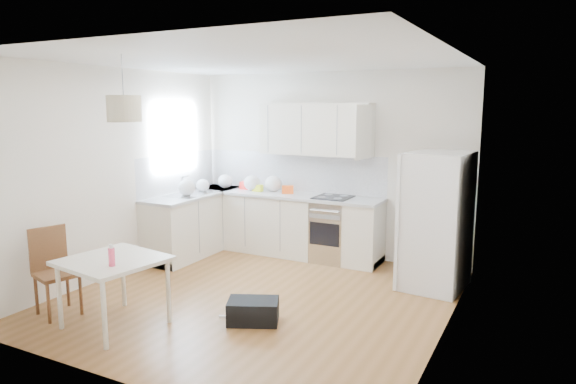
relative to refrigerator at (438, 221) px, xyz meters
The scene contains 29 objects.
floor 2.36m from the refrigerator, 142.70° to the right, with size 4.20×4.20×0.00m, color brown.
ceiling 2.89m from the refrigerator, 142.70° to the right, with size 4.20×4.20×0.00m, color white.
wall_back 1.98m from the refrigerator, 156.55° to the left, with size 4.20×4.20×0.00m, color white.
wall_left 4.11m from the refrigerator, 160.87° to the right, with size 4.20×4.20×0.00m, color white.
wall_right 1.47m from the refrigerator, 75.60° to the right, with size 4.20×4.20×0.00m, color white.
window_glassblock 3.96m from the refrigerator, behind, with size 0.02×1.00×1.00m, color #BFE0F9.
cabinets_back 2.43m from the refrigerator, 168.91° to the left, with size 3.00×0.60×0.88m, color white.
cabinets_left 3.58m from the refrigerator, behind, with size 0.60×1.80×0.88m, color white.
counter_back 2.40m from the refrigerator, 168.91° to the left, with size 3.02×0.64×0.04m, color #B3B5B8.
counter_left 3.56m from the refrigerator, behind, with size 0.64×1.82×0.04m, color #B3B5B8.
backsplash_back 2.50m from the refrigerator, 162.21° to the left, with size 3.00×0.01×0.58m, color white.
backsplash_left 3.87m from the refrigerator, behind, with size 0.01×1.80×0.58m, color white.
upper_cabinets 2.25m from the refrigerator, 162.48° to the left, with size 1.70×0.32×0.75m, color white.
range_oven 1.67m from the refrigerator, 163.47° to the left, with size 0.50×0.61×0.88m, color #BBBEC0, non-canonical shape.
sink 3.56m from the refrigerator, behind, with size 0.50×0.80×0.16m, color #BBBEC0, non-canonical shape.
refrigerator is the anchor object (origin of this frame).
dining_table 3.75m from the refrigerator, 135.07° to the right, with size 1.02×1.02×0.70m.
dining_chair 4.37m from the refrigerator, 141.40° to the right, with size 0.39×0.39×0.93m, color #472215, non-canonical shape.
drink_bottle 3.75m from the refrigerator, 131.33° to the right, with size 0.06×0.06×0.21m, color #F24366.
gym_bag 2.53m from the refrigerator, 126.76° to the right, with size 0.52×0.34×0.24m, color black.
pendant_lamp 3.81m from the refrigerator, 136.23° to the right, with size 0.33×0.33×0.26m, color beige.
grocery_bag_a 3.45m from the refrigerator, behind, with size 0.24×0.21×0.22m, color white.
grocery_bag_b 2.94m from the refrigerator, behind, with size 0.26×0.22×0.24m, color white.
grocery_bag_c 2.64m from the refrigerator, 168.05° to the left, with size 0.27×0.23×0.24m, color white.
grocery_bag_d 3.54m from the refrigerator, behind, with size 0.21×0.18×0.19m, color white.
grocery_bag_e 3.54m from the refrigerator, behind, with size 0.26×0.22×0.24m, color white.
snack_orange 2.35m from the refrigerator, 168.28° to the left, with size 0.17×0.11×0.12m, color #FD5716.
snack_yellow 2.83m from the refrigerator, behind, with size 0.15×0.09×0.10m, color #F3FF28.
snack_red 3.11m from the refrigerator, behind, with size 0.17×0.11×0.12m, color red.
Camera 1 is at (2.92, -4.89, 2.20)m, focal length 32.00 mm.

